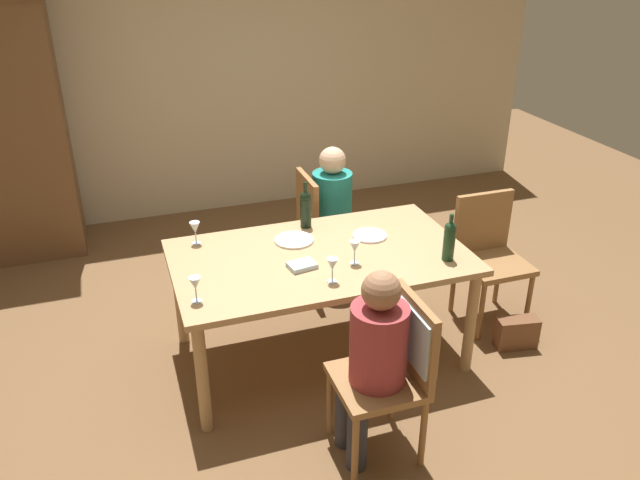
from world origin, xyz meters
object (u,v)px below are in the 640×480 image
at_px(person_man_bearded, 335,206).
at_px(dinner_plate_host, 370,235).
at_px(chair_far_right, 321,222).
at_px(wine_glass_far, 195,228).
at_px(person_woman_host, 373,354).
at_px(wine_glass_near_right, 332,265).
at_px(chair_near, 400,356).
at_px(dining_table, 320,266).
at_px(wine_glass_near_left, 195,284).
at_px(wine_bottle_tall_green, 449,240).
at_px(wine_glass_centre, 355,248).
at_px(handbag, 517,333).
at_px(wine_bottle_dark_red, 306,208).
at_px(dinner_plate_guest_left, 294,240).
at_px(chair_right_end, 488,249).

relative_size(person_man_bearded, dinner_plate_host, 4.97).
xyz_separation_m(chair_far_right, dinner_plate_host, (0.07, -0.77, 0.23)).
xyz_separation_m(person_man_bearded, wine_glass_far, (-1.14, -0.50, 0.21)).
xyz_separation_m(person_woman_host, wine_glass_near_right, (-0.02, 0.57, 0.22)).
xyz_separation_m(chair_near, dinner_plate_host, (0.27, 1.04, 0.17)).
height_order(dining_table, wine_glass_near_left, wine_glass_near_left).
bearing_deg(dining_table, wine_bottle_tall_green, -23.68).
distance_m(wine_bottle_tall_green, dinner_plate_host, 0.57).
height_order(dining_table, wine_glass_centre, wine_glass_centre).
bearing_deg(wine_glass_centre, dinner_plate_host, 53.13).
distance_m(wine_glass_centre, handbag, 1.37).
bearing_deg(handbag, wine_glass_far, 159.27).
bearing_deg(wine_bottle_dark_red, dinner_plate_guest_left, -127.26).
height_order(chair_far_right, wine_bottle_tall_green, wine_bottle_tall_green).
bearing_deg(wine_glass_near_left, wine_glass_near_right, -2.96).
distance_m(wine_glass_centre, wine_glass_near_right, 0.26).
bearing_deg(person_man_bearded, wine_bottle_dark_red, -38.64).
bearing_deg(person_man_bearded, chair_near, -9.75).
bearing_deg(dinner_plate_guest_left, wine_glass_far, 164.05).
distance_m(chair_near, wine_glass_centre, 0.78).
distance_m(chair_near, wine_glass_near_left, 1.15).
relative_size(person_man_bearded, wine_glass_centre, 7.56).
bearing_deg(wine_bottle_dark_red, wine_glass_near_right, -96.37).
relative_size(wine_bottle_tall_green, wine_glass_far, 2.02).
bearing_deg(chair_far_right, handbag, 37.59).
xyz_separation_m(chair_right_end, wine_bottle_dark_red, (-1.25, 0.33, 0.36)).
bearing_deg(person_man_bearded, wine_bottle_tall_green, 12.93).
xyz_separation_m(wine_bottle_dark_red, dinner_plate_host, (0.35, -0.28, -0.13)).
bearing_deg(handbag, person_man_bearded, 124.22).
xyz_separation_m(wine_bottle_tall_green, wine_bottle_dark_red, (-0.67, 0.73, 0.00)).
distance_m(dining_table, wine_glass_centre, 0.30).
bearing_deg(wine_glass_centre, handbag, -8.78).
height_order(wine_glass_near_right, dinner_plate_host, wine_glass_near_right).
height_order(chair_near, person_woman_host, person_woman_host).
bearing_deg(wine_glass_near_right, wine_bottle_dark_red, 83.63).
bearing_deg(chair_near, wine_glass_far, 32.18).
distance_m(chair_near, person_woman_host, 0.16).
height_order(chair_near, wine_glass_centre, chair_near).
bearing_deg(person_man_bearded, person_woman_host, -14.26).
relative_size(person_man_bearded, wine_bottle_tall_green, 3.73).
bearing_deg(wine_bottle_tall_green, wine_glass_centre, 166.01).
distance_m(person_man_bearded, wine_glass_far, 1.26).
distance_m(dining_table, chair_far_right, 0.97).
xyz_separation_m(wine_bottle_dark_red, wine_glass_far, (-0.74, -0.01, -0.03)).
bearing_deg(chair_right_end, person_man_bearded, -43.81).
relative_size(dining_table, wine_glass_far, 12.22).
relative_size(wine_glass_near_right, handbag, 0.53).
bearing_deg(wine_bottle_tall_green, dining_table, 156.32).
bearing_deg(wine_glass_near_left, dining_table, 20.26).
xyz_separation_m(wine_bottle_tall_green, dinner_plate_host, (-0.32, 0.45, -0.13)).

